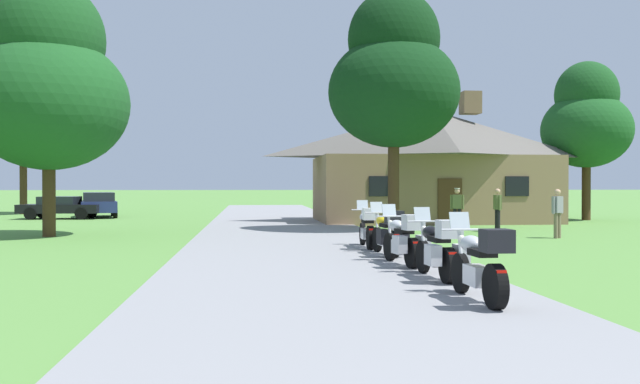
{
  "coord_description": "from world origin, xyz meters",
  "views": [
    {
      "loc": [
        -1.34,
        -1.08,
        1.78
      ],
      "look_at": [
        0.64,
        17.8,
        1.6
      ],
      "focal_mm": 37.43,
      "sensor_mm": 36.0,
      "label": 1
    }
  ],
  "objects_px": {
    "motorcycle_black_second_in_row": "(439,250)",
    "bystander_olive_shirt_near_lodge": "(457,206)",
    "tree_right_of_lodge": "(586,120)",
    "motorcycle_yellow_fourth_in_row": "(388,233)",
    "parked_navy_suv_far_left": "(98,203)",
    "motorcycle_silver_third_in_row": "(404,240)",
    "tree_left_far": "(23,104)",
    "bystander_olive_shirt_beside_signpost": "(498,208)",
    "tree_left_near": "(49,84)",
    "tree_by_lodge_front": "(394,76)",
    "bystander_gray_shirt_by_tree": "(557,211)",
    "motorcycle_silver_nearest_to_camera": "(480,265)",
    "motorcycle_silver_farthest_in_row": "(367,227)",
    "parked_black_sedan_far_left": "(61,207)"
  },
  "relations": [
    {
      "from": "motorcycle_black_second_in_row",
      "to": "bystander_olive_shirt_near_lodge",
      "type": "xyz_separation_m",
      "value": [
        4.8,
        14.06,
        0.34
      ]
    },
    {
      "from": "tree_right_of_lodge",
      "to": "motorcycle_yellow_fourth_in_row",
      "type": "bearing_deg",
      "value": -129.9
    },
    {
      "from": "motorcycle_black_second_in_row",
      "to": "parked_navy_suv_far_left",
      "type": "distance_m",
      "value": 29.14
    },
    {
      "from": "motorcycle_silver_third_in_row",
      "to": "tree_left_far",
      "type": "height_order",
      "value": "tree_left_far"
    },
    {
      "from": "bystander_olive_shirt_beside_signpost",
      "to": "tree_left_near",
      "type": "relative_size",
      "value": 0.19
    },
    {
      "from": "tree_by_lodge_front",
      "to": "bystander_gray_shirt_by_tree",
      "type": "bearing_deg",
      "value": -38.89
    },
    {
      "from": "motorcycle_silver_nearest_to_camera",
      "to": "tree_left_far",
      "type": "distance_m",
      "value": 38.3
    },
    {
      "from": "motorcycle_black_second_in_row",
      "to": "tree_right_of_lodge",
      "type": "height_order",
      "value": "tree_right_of_lodge"
    },
    {
      "from": "motorcycle_silver_third_in_row",
      "to": "bystander_olive_shirt_beside_signpost",
      "type": "height_order",
      "value": "bystander_olive_shirt_beside_signpost"
    },
    {
      "from": "tree_left_far",
      "to": "parked_navy_suv_far_left",
      "type": "distance_m",
      "value": 9.4
    },
    {
      "from": "motorcycle_yellow_fourth_in_row",
      "to": "tree_left_far",
      "type": "xyz_separation_m",
      "value": [
        -17.39,
        26.92,
        6.23
      ]
    },
    {
      "from": "parked_navy_suv_far_left",
      "to": "motorcycle_black_second_in_row",
      "type": "bearing_deg",
      "value": -79.68
    },
    {
      "from": "motorcycle_silver_farthest_in_row",
      "to": "motorcycle_yellow_fourth_in_row",
      "type": "bearing_deg",
      "value": -84.68
    },
    {
      "from": "motorcycle_black_second_in_row",
      "to": "parked_navy_suv_far_left",
      "type": "bearing_deg",
      "value": 111.33
    },
    {
      "from": "motorcycle_silver_third_in_row",
      "to": "motorcycle_yellow_fourth_in_row",
      "type": "distance_m",
      "value": 2.09
    },
    {
      "from": "bystander_olive_shirt_near_lodge",
      "to": "bystander_olive_shirt_beside_signpost",
      "type": "xyz_separation_m",
      "value": [
        1.27,
        -1.06,
        -0.02
      ]
    },
    {
      "from": "motorcycle_silver_nearest_to_camera",
      "to": "parked_navy_suv_far_left",
      "type": "bearing_deg",
      "value": 111.08
    },
    {
      "from": "bystander_olive_shirt_near_lodge",
      "to": "tree_left_far",
      "type": "bearing_deg",
      "value": -16.69
    },
    {
      "from": "bystander_olive_shirt_beside_signpost",
      "to": "bystander_gray_shirt_by_tree",
      "type": "height_order",
      "value": "same"
    },
    {
      "from": "tree_left_far",
      "to": "motorcycle_yellow_fourth_in_row",
      "type": "bearing_deg",
      "value": -57.13
    },
    {
      "from": "motorcycle_silver_nearest_to_camera",
      "to": "bystander_olive_shirt_near_lodge",
      "type": "bearing_deg",
      "value": 72.31
    },
    {
      "from": "motorcycle_silver_farthest_in_row",
      "to": "tree_left_far",
      "type": "bearing_deg",
      "value": 126.24
    },
    {
      "from": "bystander_olive_shirt_near_lodge",
      "to": "bystander_olive_shirt_beside_signpost",
      "type": "height_order",
      "value": "bystander_olive_shirt_near_lodge"
    },
    {
      "from": "tree_left_far",
      "to": "motorcycle_silver_third_in_row",
      "type": "bearing_deg",
      "value": -59.16
    },
    {
      "from": "tree_by_lodge_front",
      "to": "tree_left_far",
      "type": "distance_m",
      "value": 26.35
    },
    {
      "from": "motorcycle_silver_nearest_to_camera",
      "to": "motorcycle_silver_third_in_row",
      "type": "distance_m",
      "value": 4.54
    },
    {
      "from": "bystander_olive_shirt_beside_signpost",
      "to": "tree_left_near",
      "type": "xyz_separation_m",
      "value": [
        -16.49,
        -0.83,
        4.38
      ]
    },
    {
      "from": "tree_right_of_lodge",
      "to": "tree_left_far",
      "type": "height_order",
      "value": "tree_left_far"
    },
    {
      "from": "tree_left_near",
      "to": "bystander_olive_shirt_beside_signpost",
      "type": "bearing_deg",
      "value": 2.87
    },
    {
      "from": "motorcycle_black_second_in_row",
      "to": "bystander_gray_shirt_by_tree",
      "type": "xyz_separation_m",
      "value": [
        6.9,
        9.68,
        0.32
      ]
    },
    {
      "from": "motorcycle_silver_third_in_row",
      "to": "bystander_olive_shirt_near_lodge",
      "type": "bearing_deg",
      "value": 60.44
    },
    {
      "from": "tree_right_of_lodge",
      "to": "tree_left_near",
      "type": "relative_size",
      "value": 0.92
    },
    {
      "from": "motorcycle_black_second_in_row",
      "to": "tree_left_near",
      "type": "xyz_separation_m",
      "value": [
        -10.41,
        12.18,
        4.71
      ]
    },
    {
      "from": "motorcycle_silver_third_in_row",
      "to": "bystander_gray_shirt_by_tree",
      "type": "distance_m",
      "value": 10.3
    },
    {
      "from": "bystander_olive_shirt_beside_signpost",
      "to": "bystander_gray_shirt_by_tree",
      "type": "bearing_deg",
      "value": -165.55
    },
    {
      "from": "tree_left_near",
      "to": "parked_black_sedan_far_left",
      "type": "relative_size",
      "value": 2.08
    },
    {
      "from": "bystander_gray_shirt_by_tree",
      "to": "tree_right_of_lodge",
      "type": "height_order",
      "value": "tree_right_of_lodge"
    },
    {
      "from": "tree_right_of_lodge",
      "to": "parked_navy_suv_far_left",
      "type": "distance_m",
      "value": 26.73
    },
    {
      "from": "motorcycle_yellow_fourth_in_row",
      "to": "tree_left_near",
      "type": "height_order",
      "value": "tree_left_near"
    },
    {
      "from": "tree_left_near",
      "to": "parked_navy_suv_far_left",
      "type": "distance_m",
      "value": 15.19
    },
    {
      "from": "motorcycle_yellow_fourth_in_row",
      "to": "tree_left_far",
      "type": "distance_m",
      "value": 32.65
    },
    {
      "from": "motorcycle_black_second_in_row",
      "to": "parked_black_sedan_far_left",
      "type": "xyz_separation_m",
      "value": [
        -13.5,
        24.95,
        0.03
      ]
    },
    {
      "from": "tree_left_near",
      "to": "bystander_olive_shirt_near_lodge",
      "type": "bearing_deg",
      "value": 7.06
    },
    {
      "from": "tree_by_lodge_front",
      "to": "tree_left_near",
      "type": "relative_size",
      "value": 1.05
    },
    {
      "from": "tree_left_near",
      "to": "motorcycle_silver_third_in_row",
      "type": "bearing_deg",
      "value": -44.24
    },
    {
      "from": "bystander_olive_shirt_near_lodge",
      "to": "bystander_gray_shirt_by_tree",
      "type": "distance_m",
      "value": 4.86
    },
    {
      "from": "motorcycle_yellow_fourth_in_row",
      "to": "tree_right_of_lodge",
      "type": "height_order",
      "value": "tree_right_of_lodge"
    },
    {
      "from": "bystander_olive_shirt_near_lodge",
      "to": "tree_by_lodge_front",
      "type": "distance_m",
      "value": 5.76
    },
    {
      "from": "motorcycle_yellow_fourth_in_row",
      "to": "tree_right_of_lodge",
      "type": "bearing_deg",
      "value": 45.1
    },
    {
      "from": "bystander_gray_shirt_by_tree",
      "to": "tree_left_far",
      "type": "height_order",
      "value": "tree_left_far"
    }
  ]
}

